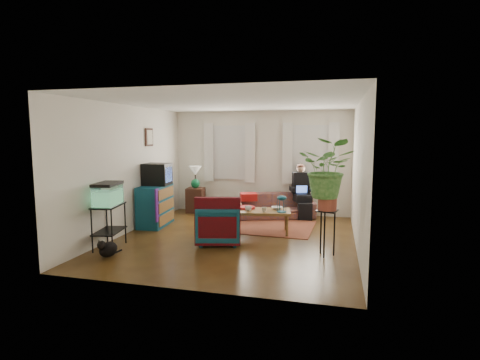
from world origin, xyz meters
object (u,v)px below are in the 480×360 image
(sofa, at_px, (272,202))
(plant_stand, at_px, (326,233))
(dresser, at_px, (155,205))
(aquarium_stand, at_px, (109,227))
(armchair, at_px, (219,221))
(coffee_table, at_px, (261,222))
(side_table, at_px, (196,200))

(sofa, xyz_separation_m, plant_stand, (1.35, -2.67, -0.00))
(dresser, xyz_separation_m, plant_stand, (3.73, -1.23, -0.06))
(sofa, relative_size, aquarium_stand, 2.57)
(aquarium_stand, bearing_deg, dresser, 79.06)
(armchair, bearing_deg, sofa, -118.16)
(sofa, xyz_separation_m, armchair, (-0.61, -2.37, 0.01))
(dresser, distance_m, plant_stand, 3.93)
(coffee_table, bearing_deg, plant_stand, -50.84)
(armchair, bearing_deg, dresser, -41.51)
(sofa, bearing_deg, dresser, -167.81)
(side_table, distance_m, armchair, 2.89)
(dresser, distance_m, aquarium_stand, 1.74)
(side_table, relative_size, coffee_table, 0.55)
(sofa, bearing_deg, plant_stand, -82.25)
(dresser, distance_m, coffee_table, 2.42)
(sofa, xyz_separation_m, dresser, (-2.38, -1.45, 0.06))
(coffee_table, distance_m, plant_stand, 1.75)
(aquarium_stand, bearing_deg, sofa, 42.53)
(plant_stand, bearing_deg, dresser, 161.79)
(side_table, relative_size, armchair, 0.79)
(aquarium_stand, relative_size, armchair, 0.96)
(coffee_table, height_order, plant_stand, plant_stand)
(sofa, bearing_deg, aquarium_stand, -145.98)
(plant_stand, bearing_deg, sofa, 116.86)
(aquarium_stand, height_order, armchair, armchair)
(sofa, distance_m, armchair, 2.45)
(side_table, relative_size, aquarium_stand, 0.82)
(side_table, bearing_deg, aquarium_stand, -96.02)
(plant_stand, bearing_deg, armchair, 171.36)
(side_table, distance_m, dresser, 1.62)
(sofa, distance_m, aquarium_stand, 3.98)
(aquarium_stand, relative_size, plant_stand, 1.00)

